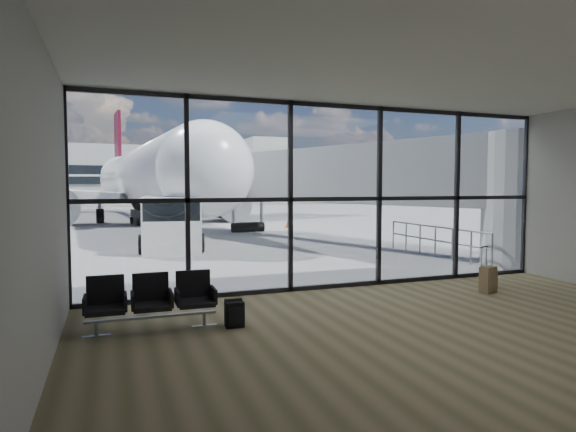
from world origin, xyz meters
TOP-DOWN VIEW (x-y plane):
  - ground at (0.00, 40.00)m, footprint 220.00×220.00m
  - lounge_shell at (0.00, -4.80)m, footprint 12.02×8.01m
  - glass_curtain_wall at (0.00, 0.00)m, footprint 12.10×0.12m
  - jet_bridge at (4.90, 7.07)m, footprint 8.00×16.50m
  - apron_railing at (5.60, 3.50)m, footprint 0.06×5.46m
  - far_terminal at (-0.59, 61.97)m, footprint 80.00×12.20m
  - tree_5 at (-15.00, 72.00)m, footprint 6.27×6.27m
  - seating_row at (-4.54, -1.98)m, footprint 2.20×0.63m
  - backpack at (-3.15, -2.39)m, footprint 0.34×0.31m
  - suitcase at (3.12, -1.74)m, footprint 0.46×0.38m
  - airliner at (-3.00, 25.98)m, footprint 34.24×39.74m
  - service_van at (-2.92, 9.08)m, footprint 2.76×5.03m
  - belt_loader at (-3.08, 22.45)m, footprint 1.88×3.82m
  - traffic_cone_a at (-2.40, 9.83)m, footprint 0.46×0.46m
  - traffic_cone_c at (5.00, 16.82)m, footprint 0.47×0.47m

SIDE VIEW (x-z plane):
  - ground at x=0.00m, z-range 0.00..0.00m
  - backpack at x=-3.15m, z-range -0.01..0.49m
  - traffic_cone_a at x=-2.40m, z-range -0.02..0.64m
  - traffic_cone_c at x=5.00m, z-range -0.02..0.66m
  - suitcase at x=3.12m, z-range -0.22..0.88m
  - seating_row at x=-4.54m, z-range 0.05..1.03m
  - belt_loader at x=-3.08m, z-range -0.28..1.41m
  - apron_railing at x=5.60m, z-range 0.16..1.27m
  - service_van at x=-2.92m, z-range 0.03..2.13m
  - glass_curtain_wall at x=0.00m, z-range 0.00..4.50m
  - lounge_shell at x=0.00m, z-range 0.40..4.91m
  - jet_bridge at x=4.90m, z-range 0.59..4.92m
  - airliner at x=-3.00m, z-range -2.00..8.24m
  - far_terminal at x=-0.59m, z-range -1.29..9.71m
  - tree_5 at x=-15.00m, z-range 1.36..10.39m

